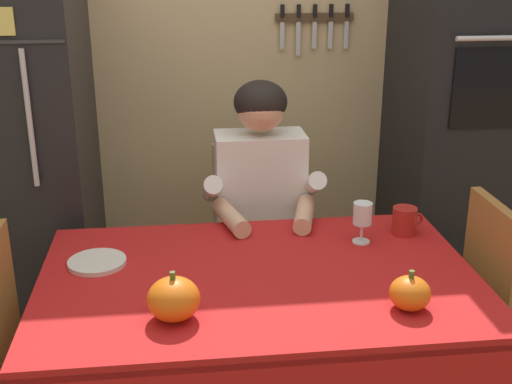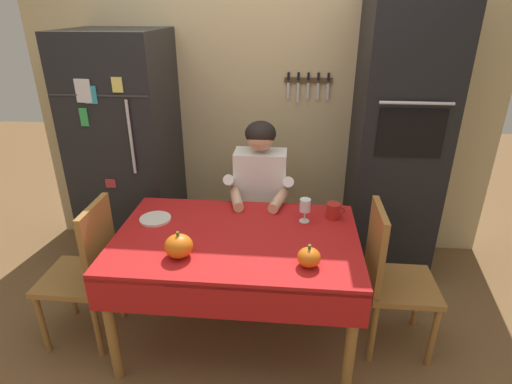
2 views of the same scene
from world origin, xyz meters
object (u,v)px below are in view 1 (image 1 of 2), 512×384
wall_oven (467,108)px  dining_table (260,301)px  pumpkin_medium (174,299)px  chair_right_side (511,315)px  serving_tray (97,262)px  coffee_mug (405,221)px  refrigerator (7,159)px  chair_behind_person (256,241)px  wine_glass (362,215)px  seated_person (262,209)px  pumpkin_large (410,293)px

wall_oven → dining_table: size_ratio=1.50×
dining_table → pumpkin_medium: bearing=-141.4°
wall_oven → chair_right_side: 1.03m
pumpkin_medium → serving_tray: (-0.25, 0.38, -0.05)m
coffee_mug → pumpkin_medium: bearing=-148.9°
refrigerator → chair_behind_person: 1.11m
wall_oven → wine_glass: bearing=-133.6°
chair_right_side → wine_glass: bearing=161.3°
refrigerator → chair_right_side: refrigerator is taller
seated_person → wine_glass: (0.31, -0.37, 0.11)m
pumpkin_medium → chair_behind_person: bearing=70.6°
chair_right_side → wine_glass: size_ratio=6.22×
coffee_mug → pumpkin_large: bearing=-107.1°
wall_oven → coffee_mug: wall_oven is taller
wall_oven → wine_glass: size_ratio=14.04×
refrigerator → seated_person: (1.03, -0.28, -0.16)m
chair_behind_person → serving_tray: chair_behind_person is taller
coffee_mug → serving_tray: 1.10m
dining_table → coffee_mug: 0.65m
dining_table → coffee_mug: coffee_mug is taller
pumpkin_medium → chair_right_side: bearing=13.2°
pumpkin_medium → serving_tray: 0.46m
wall_oven → pumpkin_large: (-0.64, -1.16, -0.26)m
chair_right_side → serving_tray: chair_right_side is taller
seated_person → wine_glass: bearing=-50.5°
coffee_mug → pumpkin_medium: size_ratio=0.78×
dining_table → coffee_mug: (0.57, 0.29, 0.13)m
refrigerator → coffee_mug: 1.63m
chair_right_side → pumpkin_large: size_ratio=7.65×
chair_behind_person → coffee_mug: bearing=-45.9°
chair_right_side → wine_glass: chair_right_side is taller
refrigerator → coffee_mug: bearing=-21.3°
chair_behind_person → wine_glass: chair_behind_person is taller
wall_oven → seated_person: size_ratio=1.69×
pumpkin_large → coffee_mug: bearing=72.9°
refrigerator → dining_table: (0.95, -0.88, -0.24)m
coffee_mug → chair_behind_person: bearing=134.1°
wine_glass → pumpkin_large: bearing=-88.2°
pumpkin_large → pumpkin_medium: bearing=177.9°
coffee_mug → chair_right_side: bearing=-35.1°
refrigerator → coffee_mug: (1.52, -0.59, -0.11)m
refrigerator → dining_table: size_ratio=1.29×
seated_person → chair_right_side: (0.82, -0.55, -0.23)m
dining_table → chair_behind_person: size_ratio=1.51×
seated_person → chair_right_side: size_ratio=1.34×
wall_oven → chair_behind_person: wall_oven is taller
refrigerator → wall_oven: bearing=1.1°
coffee_mug → serving_tray: coffee_mug is taller
chair_behind_person → pumpkin_medium: 1.11m
wine_glass → refrigerator: bearing=154.1°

